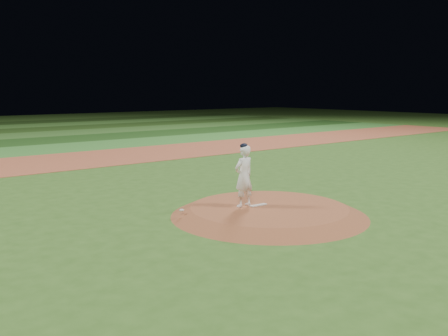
# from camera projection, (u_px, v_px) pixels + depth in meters

# --- Properties ---
(ground) EXTENTS (120.00, 120.00, 0.00)m
(ground) POSITION_uv_depth(u_px,v_px,m) (269.00, 215.00, 13.99)
(ground) COLOR #315C1D
(ground) RESTS_ON ground
(infield_dirt_band) EXTENTS (70.00, 6.00, 0.02)m
(infield_dirt_band) POSITION_uv_depth(u_px,v_px,m) (72.00, 160.00, 24.74)
(infield_dirt_band) COLOR #9E4D31
(infield_dirt_band) RESTS_ON ground
(outfield_stripe_0) EXTENTS (70.00, 5.00, 0.02)m
(outfield_stripe_0) POSITION_uv_depth(u_px,v_px,m) (35.00, 150.00, 28.96)
(outfield_stripe_0) COLOR #32752A
(outfield_stripe_0) RESTS_ON ground
(outfield_stripe_1) EXTENTS (70.00, 5.00, 0.02)m
(outfield_stripe_1) POSITION_uv_depth(u_px,v_px,m) (9.00, 143.00, 32.80)
(outfield_stripe_1) COLOR #1A4114
(outfield_stripe_1) RESTS_ON ground
(pitchers_mound) EXTENTS (5.50, 5.50, 0.25)m
(pitchers_mound) POSITION_uv_depth(u_px,v_px,m) (269.00, 211.00, 13.97)
(pitchers_mound) COLOR brown
(pitchers_mound) RESTS_ON ground
(pitching_rubber) EXTENTS (0.54, 0.17, 0.03)m
(pitching_rubber) POSITION_uv_depth(u_px,v_px,m) (258.00, 205.00, 14.08)
(pitching_rubber) COLOR beige
(pitching_rubber) RESTS_ON pitchers_mound
(rosin_bag) EXTENTS (0.13, 0.13, 0.07)m
(rosin_bag) POSITION_uv_depth(u_px,v_px,m) (182.00, 210.00, 13.39)
(rosin_bag) COLOR beige
(rosin_bag) RESTS_ON pitchers_mound
(pitcher_on_mound) EXTENTS (0.65, 0.45, 1.78)m
(pitcher_on_mound) POSITION_uv_depth(u_px,v_px,m) (244.00, 176.00, 13.85)
(pitcher_on_mound) COLOR white
(pitcher_on_mound) RESTS_ON pitchers_mound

